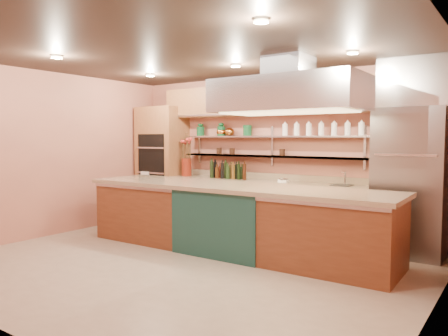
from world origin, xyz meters
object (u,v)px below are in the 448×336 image
Objects in this scene: flower_vase at (187,167)px; green_canister at (247,131)px; copper_kettle at (230,132)px; kitchen_scale at (284,180)px; island at (232,218)px; refrigerator at (410,182)px.

green_canister reaches higher than flower_vase.
flower_vase is 1.13m from copper_kettle.
green_canister is at bearing 148.65° from kitchen_scale.
copper_kettle is 0.39m from green_canister.
copper_kettle reaches higher than island.
flower_vase is at bearing 163.06° from kitchen_scale.
refrigerator reaches higher than kitchen_scale.
kitchen_scale is 1.51m from copper_kettle.
green_canister reaches higher than copper_kettle.
kitchen_scale reaches higher than island.
flower_vase is 1.81× the size of green_canister.
copper_kettle is (-3.26, 0.23, 0.74)m from refrigerator.
refrigerator is 2.60m from island.
green_canister is at bearing 113.05° from island.
copper_kettle is at bearing 124.24° from island.
island is 30.04× the size of kitchen_scale.
green_canister is (-0.86, 0.22, 0.84)m from kitchen_scale.
flower_vase is 2.12m from kitchen_scale.
kitchen_scale is at bearing 179.71° from refrigerator.
refrigerator is at bearing -0.14° from flower_vase.
island is 2.26m from copper_kettle.
flower_vase is at bearing 145.31° from island.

